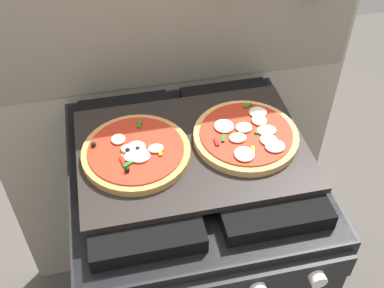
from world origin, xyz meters
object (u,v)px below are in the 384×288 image
pizza_left (136,151)px  pizza_right (246,134)px  stove (192,257)px  baking_tray (192,149)px

pizza_left → pizza_right: size_ratio=1.00×
pizza_left → stove: bearing=-2.2°
baking_tray → pizza_right: bearing=1.3°
baking_tray → pizza_left: (-0.13, 0.00, 0.02)m
stove → pizza_right: bearing=2.0°
stove → pizza_left: 0.50m
stove → pizza_right: size_ratio=3.57×
baking_tray → pizza_right: size_ratio=2.14×
stove → pizza_right: (0.13, 0.00, 0.48)m
baking_tray → pizza_right: pizza_right is taller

